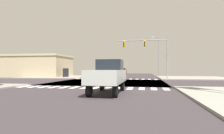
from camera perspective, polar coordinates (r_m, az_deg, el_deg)
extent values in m
cube|color=#352E32|center=(23.80, -0.94, -4.68)|extent=(14.00, 90.00, 0.05)
cube|color=#352E32|center=(23.80, -0.94, -4.68)|extent=(90.00, 12.00, 0.05)
cube|color=gray|center=(36.36, 23.52, -3.06)|extent=(12.00, 12.00, 0.14)
cube|color=gray|center=(39.44, -16.40, -2.89)|extent=(12.00, 12.00, 0.14)
cube|color=white|center=(19.64, -25.13, -5.42)|extent=(0.50, 2.00, 0.01)
cube|color=white|center=(19.08, -22.66, -5.57)|extent=(0.50, 2.00, 0.01)
cube|color=white|center=(18.56, -20.04, -5.72)|extent=(0.50, 2.00, 0.01)
cube|color=white|center=(18.09, -17.29, -5.86)|extent=(0.50, 2.00, 0.01)
cube|color=white|center=(17.65, -14.38, -6.00)|extent=(0.50, 2.00, 0.01)
cube|color=white|center=(17.27, -11.34, -6.13)|extent=(0.50, 2.00, 0.01)
cube|color=white|center=(16.93, -8.17, -6.25)|extent=(0.50, 2.00, 0.01)
cube|color=white|center=(16.65, -4.87, -6.35)|extent=(0.50, 2.00, 0.01)
cube|color=white|center=(16.42, -1.48, -6.43)|extent=(0.50, 2.00, 0.01)
cube|color=white|center=(16.26, 2.00, -6.49)|extent=(0.50, 2.00, 0.01)
cube|color=white|center=(16.15, 5.54, -6.53)|extent=(0.50, 2.00, 0.01)
cube|color=white|center=(16.10, 9.11, -6.54)|extent=(0.50, 2.00, 0.01)
cube|color=white|center=(16.12, 12.69, -6.53)|extent=(0.50, 2.00, 0.01)
cube|color=white|center=(16.20, 16.25, -6.49)|extent=(0.50, 2.00, 0.01)
cube|color=white|center=(32.65, -10.21, -3.50)|extent=(0.50, 2.00, 0.01)
cube|color=white|center=(32.32, -8.54, -3.54)|extent=(0.50, 2.00, 0.01)
cube|color=white|center=(32.02, -6.84, -3.57)|extent=(0.50, 2.00, 0.01)
cube|color=white|center=(31.75, -5.11, -3.60)|extent=(0.50, 2.00, 0.01)
cube|color=white|center=(31.50, -3.35, -3.62)|extent=(0.50, 2.00, 0.01)
cube|color=white|center=(31.29, -1.56, -3.64)|extent=(0.50, 2.00, 0.01)
cube|color=white|center=(31.10, 0.24, -3.66)|extent=(0.50, 2.00, 0.01)
cube|color=white|center=(30.95, 2.07, -3.68)|extent=(0.50, 2.00, 0.01)
cube|color=white|center=(30.83, 3.92, -3.69)|extent=(0.50, 2.00, 0.01)
cube|color=white|center=(30.74, 5.78, -3.69)|extent=(0.50, 2.00, 0.01)
cube|color=white|center=(30.68, 7.64, -3.70)|extent=(0.50, 2.00, 0.01)
cube|color=white|center=(30.66, 9.51, -3.70)|extent=(0.50, 2.00, 0.01)
cube|color=white|center=(30.67, 11.39, -3.69)|extent=(0.50, 2.00, 0.01)
cube|color=white|center=(30.71, 13.26, -3.69)|extent=(0.50, 2.00, 0.01)
cylinder|color=gray|center=(31.31, 16.60, 2.61)|extent=(0.20, 0.20, 6.81)
cylinder|color=gray|center=(31.41, 9.27, 8.09)|extent=(7.97, 0.14, 0.14)
cube|color=yellow|center=(31.33, 10.01, 7.10)|extent=(0.32, 0.40, 1.00)
sphere|color=red|center=(31.13, 10.01, 7.72)|extent=(0.22, 0.22, 0.22)
sphere|color=black|center=(31.09, 10.01, 7.16)|extent=(0.22, 0.22, 0.22)
sphere|color=black|center=(31.05, 10.01, 6.59)|extent=(0.22, 0.22, 0.22)
cube|color=yellow|center=(31.51, 3.71, 7.04)|extent=(0.32, 0.40, 1.00)
sphere|color=red|center=(31.31, 3.66, 7.66)|extent=(0.22, 0.22, 0.22)
sphere|color=black|center=(31.27, 3.66, 7.10)|extent=(0.22, 0.22, 0.22)
sphere|color=black|center=(31.23, 3.66, 6.54)|extent=(0.22, 0.22, 0.22)
cylinder|color=gray|center=(43.61, 14.13, 3.18)|extent=(0.16, 0.16, 9.04)
cylinder|color=gray|center=(44.07, 13.19, 8.92)|extent=(1.40, 0.10, 0.10)
ellipsoid|color=silver|center=(44.03, 12.27, 8.87)|extent=(0.60, 0.32, 0.20)
cube|color=tan|center=(43.80, -22.67, 0.03)|extent=(14.37, 8.54, 4.22)
cube|color=#B4B086|center=(43.88, -22.66, 3.05)|extent=(14.67, 8.84, 0.40)
cube|color=black|center=(36.79, -13.99, -1.77)|extent=(0.24, 2.20, 1.80)
cylinder|color=black|center=(46.82, -0.84, -2.21)|extent=(0.26, 0.68, 0.68)
cylinder|color=black|center=(47.11, -2.57, -2.20)|extent=(0.26, 0.68, 0.68)
cylinder|color=black|center=(49.69, -0.21, -2.12)|extent=(0.26, 0.68, 0.68)
cylinder|color=black|center=(49.97, -1.84, -2.11)|extent=(0.26, 0.68, 0.68)
cube|color=#AFAABC|center=(48.38, -1.36, -1.36)|extent=(1.80, 4.30, 0.66)
cube|color=black|center=(48.37, -1.36, -0.65)|extent=(1.55, 2.24, 0.54)
cylinder|color=black|center=(55.65, 4.00, -1.95)|extent=(0.26, 0.68, 0.68)
cylinder|color=black|center=(55.82, 2.53, -1.95)|extent=(0.26, 0.68, 0.68)
cylinder|color=black|center=(58.56, 4.30, -1.88)|extent=(0.26, 0.68, 0.68)
cylinder|color=black|center=(58.72, 2.90, -1.88)|extent=(0.26, 0.68, 0.68)
cube|color=maroon|center=(57.17, 3.44, -1.24)|extent=(1.80, 4.30, 0.66)
cube|color=black|center=(57.16, 3.44, -0.64)|extent=(1.55, 2.24, 0.54)
cylinder|color=black|center=(14.67, -3.06, -5.70)|extent=(0.26, 0.74, 0.74)
cylinder|color=black|center=(14.39, 3.19, -5.79)|extent=(0.26, 0.74, 0.74)
cylinder|color=black|center=(11.33, -7.04, -7.21)|extent=(0.26, 0.74, 0.74)
cylinder|color=black|center=(10.98, 1.04, -7.43)|extent=(0.26, 0.74, 0.74)
cube|color=#B3BCB5|center=(12.76, -1.30, -2.87)|extent=(2.00, 5.10, 0.86)
cube|color=black|center=(13.63, -0.57, 0.66)|extent=(1.76, 1.79, 0.75)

